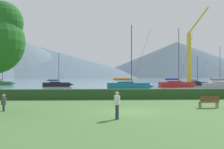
{
  "coord_description": "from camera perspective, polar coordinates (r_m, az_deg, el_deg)",
  "views": [
    {
      "loc": [
        -2.51,
        -20.34,
        2.58
      ],
      "look_at": [
        2.2,
        58.69,
        2.94
      ],
      "focal_mm": 45.64,
      "sensor_mm": 36.0,
      "label": 1
    }
  ],
  "objects": [
    {
      "name": "harbor_water",
      "position": [
        157.38,
        -2.5,
        -1.19
      ],
      "size": [
        320.0,
        246.0,
        0.0
      ],
      "primitive_type": "cube",
      "color": "slate",
      "rests_on": "ground_plane"
    },
    {
      "name": "person_standing_walker",
      "position": [
        16.97,
        1.02,
        -5.7
      ],
      "size": [
        0.36,
        0.55,
        1.65
      ],
      "rotation": [
        0.0,
        0.0,
        0.28
      ],
      "color": "#2D3347",
      "rests_on": "ground_plane"
    },
    {
      "name": "sailboat_slip_3",
      "position": [
        54.26,
        3.34,
        -2.17
      ],
      "size": [
        9.28,
        3.04,
        12.26
      ],
      "rotation": [
        0.0,
        0.0,
        -0.04
      ],
      "color": "#19707A",
      "rests_on": "harbor_water"
    },
    {
      "name": "hedge_line",
      "position": [
        31.51,
        1.17,
        -3.94
      ],
      "size": [
        80.0,
        1.2,
        1.11
      ],
      "primitive_type": "cube",
      "color": "#284C23",
      "rests_on": "ground_plane"
    },
    {
      "name": "person_seated_viewer",
      "position": [
        22.21,
        -20.88,
        -5.14
      ],
      "size": [
        0.36,
        0.56,
        1.25
      ],
      "rotation": [
        0.0,
        0.0,
        0.2
      ],
      "color": "#2D3347",
      "rests_on": "ground_plane"
    },
    {
      "name": "distant_hill_far_shoulder",
      "position": [
        370.23,
        -20.72,
        4.05
      ],
      "size": [
        216.19,
        216.19,
        60.57
      ],
      "primitive_type": "cone",
      "color": "slate",
      "rests_on": "ground_plane"
    },
    {
      "name": "dock_crane",
      "position": [
        70.61,
        15.32,
        2.42
      ],
      "size": [
        5.88,
        2.0,
        19.16
      ],
      "color": "#333338",
      "rests_on": "ground_plane"
    },
    {
      "name": "sailboat_slip_4",
      "position": [
        89.03,
        20.54,
        -1.49
      ],
      "size": [
        7.59,
        2.85,
        11.33
      ],
      "rotation": [
        0.0,
        0.0,
        -0.1
      ],
      "color": "white",
      "rests_on": "harbor_water"
    },
    {
      "name": "sailboat_slip_2",
      "position": [
        66.22,
        12.82,
        -1.84
      ],
      "size": [
        8.86,
        3.28,
        13.35
      ],
      "rotation": [
        0.0,
        0.0,
        0.09
      ],
      "color": "red",
      "rests_on": "harbor_water"
    },
    {
      "name": "distant_hill_west_ridge",
      "position": [
        425.45,
        12.92,
        2.91
      ],
      "size": [
        253.09,
        253.09,
        52.06
      ],
      "primitive_type": "cone",
      "color": "#425666",
      "rests_on": "ground_plane"
    },
    {
      "name": "ground_plane",
      "position": [
        20.66,
        3.63,
        -7.44
      ],
      "size": [
        1000.0,
        1000.0,
        0.0
      ],
      "primitive_type": "plane",
      "color": "#477038"
    },
    {
      "name": "park_bench_near_path",
      "position": [
        24.19,
        18.85,
        -5.11
      ],
      "size": [
        1.58,
        0.52,
        0.95
      ],
      "rotation": [
        0.0,
        0.0,
        0.03
      ],
      "color": "brown",
      "rests_on": "ground_plane"
    },
    {
      "name": "sailboat_slip_9",
      "position": [
        83.89,
        -21.4,
        -1.59
      ],
      "size": [
        7.31,
        2.77,
        9.01
      ],
      "rotation": [
        0.0,
        0.0,
        0.1
      ],
      "color": "#236B38",
      "rests_on": "harbor_water"
    },
    {
      "name": "sailboat_slip_8",
      "position": [
        69.0,
        -10.97,
        -1.9
      ],
      "size": [
        7.35,
        2.45,
        8.07
      ],
      "rotation": [
        0.0,
        0.0,
        0.05
      ],
      "color": "black",
      "rests_on": "harbor_water"
    },
    {
      "name": "sailboat_slip_0",
      "position": [
        79.55,
        16.47,
        -1.69
      ],
      "size": [
        7.02,
        2.12,
        8.01
      ],
      "rotation": [
        0.0,
        0.0,
        -0.01
      ],
      "color": "black",
      "rests_on": "harbor_water"
    },
    {
      "name": "distant_hill_central_peak",
      "position": [
        402.36,
        -15.58,
        2.57
      ],
      "size": [
        316.06,
        316.06,
        44.64
      ],
      "primitive_type": "cone",
      "color": "#4C6070",
      "rests_on": "ground_plane"
    }
  ]
}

